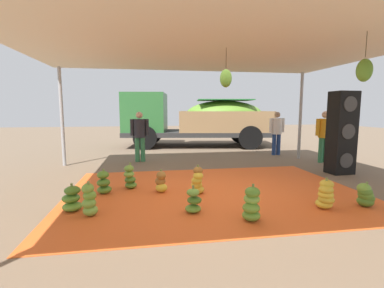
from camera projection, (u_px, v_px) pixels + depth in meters
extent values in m
plane|color=brown|center=(191.00, 164.00, 8.55)|extent=(40.00, 40.00, 0.00)
cube|color=#E05B23|center=(214.00, 192.00, 5.61)|extent=(5.86, 4.18, 0.01)
cylinder|color=#9EA0A5|center=(62.00, 117.00, 8.05)|extent=(0.10, 0.10, 2.89)
cylinder|color=#9EA0A5|center=(300.00, 116.00, 9.27)|extent=(0.10, 0.10, 2.89)
cube|color=beige|center=(216.00, 44.00, 5.24)|extent=(8.00, 7.00, 0.06)
cylinder|color=#4C422D|center=(226.00, 58.00, 5.47)|extent=(0.01, 0.01, 0.40)
ellipsoid|color=#518428|center=(226.00, 78.00, 5.52)|extent=(0.24, 0.24, 0.36)
cylinder|color=#4C422D|center=(366.00, 44.00, 4.32)|extent=(0.01, 0.01, 0.40)
ellipsoid|color=#518428|center=(364.00, 70.00, 4.37)|extent=(0.24, 0.24, 0.36)
ellipsoid|color=gold|center=(198.00, 190.00, 5.46)|extent=(0.27, 0.27, 0.16)
ellipsoid|color=gold|center=(197.00, 185.00, 5.45)|extent=(0.28, 0.28, 0.16)
ellipsoid|color=gold|center=(197.00, 180.00, 5.41)|extent=(0.29, 0.29, 0.16)
ellipsoid|color=gold|center=(198.00, 176.00, 5.38)|extent=(0.28, 0.28, 0.16)
ellipsoid|color=#996628|center=(198.00, 171.00, 5.41)|extent=(0.21, 0.21, 0.16)
cylinder|color=olive|center=(198.00, 168.00, 5.39)|extent=(0.04, 0.04, 0.12)
ellipsoid|color=#60932D|center=(251.00, 215.00, 4.13)|extent=(0.29, 0.29, 0.16)
ellipsoid|color=#60932D|center=(251.00, 208.00, 4.11)|extent=(0.31, 0.31, 0.16)
ellipsoid|color=#75A83D|center=(252.00, 199.00, 4.14)|extent=(0.34, 0.34, 0.16)
ellipsoid|color=#518428|center=(252.00, 192.00, 4.07)|extent=(0.25, 0.25, 0.16)
cylinder|color=olive|center=(253.00, 188.00, 4.09)|extent=(0.04, 0.04, 0.12)
ellipsoid|color=#60932D|center=(193.00, 209.00, 4.47)|extent=(0.35, 0.35, 0.12)
ellipsoid|color=#477523|center=(194.00, 200.00, 4.47)|extent=(0.33, 0.33, 0.12)
ellipsoid|color=#6B9E38|center=(193.00, 192.00, 4.44)|extent=(0.29, 0.29, 0.12)
cylinder|color=olive|center=(193.00, 189.00, 4.43)|extent=(0.04, 0.04, 0.12)
ellipsoid|color=#60932D|center=(72.00, 206.00, 4.53)|extent=(0.43, 0.43, 0.14)
ellipsoid|color=#518428|center=(71.00, 198.00, 4.54)|extent=(0.29, 0.29, 0.14)
ellipsoid|color=#477523|center=(72.00, 190.00, 4.52)|extent=(0.36, 0.36, 0.14)
cylinder|color=olive|center=(72.00, 187.00, 4.51)|extent=(0.04, 0.04, 0.12)
ellipsoid|color=#477523|center=(365.00, 201.00, 4.73)|extent=(0.38, 0.38, 0.18)
ellipsoid|color=#477523|center=(367.00, 198.00, 4.74)|extent=(0.36, 0.36, 0.18)
ellipsoid|color=#518428|center=(366.00, 195.00, 4.72)|extent=(0.27, 0.27, 0.18)
ellipsoid|color=#477523|center=(365.00, 192.00, 4.70)|extent=(0.24, 0.24, 0.18)
ellipsoid|color=#6B9E38|center=(364.00, 188.00, 4.72)|extent=(0.31, 0.31, 0.18)
cylinder|color=olive|center=(367.00, 185.00, 4.69)|extent=(0.04, 0.04, 0.12)
ellipsoid|color=#518428|center=(131.00, 185.00, 5.82)|extent=(0.28, 0.28, 0.14)
ellipsoid|color=#477523|center=(130.00, 180.00, 5.78)|extent=(0.31, 0.31, 0.14)
ellipsoid|color=#75A83D|center=(129.00, 174.00, 5.75)|extent=(0.31, 0.31, 0.14)
ellipsoid|color=#6B9E38|center=(129.00, 168.00, 5.74)|extent=(0.21, 0.21, 0.14)
cylinder|color=olive|center=(130.00, 165.00, 5.76)|extent=(0.04, 0.04, 0.12)
ellipsoid|color=gold|center=(161.00, 188.00, 5.55)|extent=(0.26, 0.26, 0.18)
ellipsoid|color=#996628|center=(160.00, 181.00, 5.57)|extent=(0.23, 0.23, 0.18)
ellipsoid|color=#996628|center=(161.00, 176.00, 5.52)|extent=(0.27, 0.27, 0.18)
cylinder|color=olive|center=(161.00, 172.00, 5.54)|extent=(0.04, 0.04, 0.12)
ellipsoid|color=#75A83D|center=(90.00, 210.00, 4.32)|extent=(0.32, 0.32, 0.17)
ellipsoid|color=#6B9E38|center=(89.00, 203.00, 4.30)|extent=(0.25, 0.25, 0.17)
ellipsoid|color=#60932D|center=(90.00, 196.00, 4.31)|extent=(0.24, 0.24, 0.17)
ellipsoid|color=#6B9E38|center=(88.00, 189.00, 4.29)|extent=(0.25, 0.25, 0.17)
cylinder|color=olive|center=(89.00, 185.00, 4.26)|extent=(0.04, 0.04, 0.12)
ellipsoid|color=gold|center=(324.00, 204.00, 4.64)|extent=(0.31, 0.31, 0.16)
ellipsoid|color=gold|center=(326.00, 199.00, 4.61)|extent=(0.29, 0.29, 0.16)
ellipsoid|color=gold|center=(326.00, 195.00, 4.61)|extent=(0.26, 0.26, 0.16)
ellipsoid|color=gold|center=(326.00, 190.00, 4.59)|extent=(0.32, 0.32, 0.16)
ellipsoid|color=gold|center=(327.00, 184.00, 4.64)|extent=(0.27, 0.27, 0.16)
cylinder|color=olive|center=(327.00, 181.00, 4.60)|extent=(0.04, 0.04, 0.12)
ellipsoid|color=#518428|center=(104.00, 190.00, 5.47)|extent=(0.37, 0.37, 0.15)
ellipsoid|color=#477523|center=(103.00, 183.00, 5.41)|extent=(0.33, 0.33, 0.15)
ellipsoid|color=#518428|center=(103.00, 175.00, 5.41)|extent=(0.30, 0.30, 0.15)
cylinder|color=olive|center=(104.00, 172.00, 5.41)|extent=(0.04, 0.04, 0.12)
cube|color=#2D2D2D|center=(197.00, 133.00, 12.58)|extent=(6.78, 3.32, 0.20)
cube|color=#2D6B33|center=(146.00, 112.00, 12.43)|extent=(2.12, 2.43, 1.70)
cube|color=#232D38|center=(125.00, 105.00, 12.38)|extent=(0.31, 1.89, 0.75)
cube|color=#99754C|center=(228.00, 122.00, 11.39)|extent=(4.00, 0.68, 0.90)
cube|color=#99754C|center=(221.00, 120.00, 13.67)|extent=(4.00, 0.68, 0.90)
cube|color=#99754C|center=(267.00, 121.00, 12.56)|extent=(0.43, 2.36, 0.90)
ellipsoid|color=#60932D|center=(224.00, 116.00, 12.50)|extent=(3.80, 2.50, 1.38)
cube|color=#237533|center=(224.00, 100.00, 12.41)|extent=(2.66, 2.15, 0.04)
cylinder|color=black|center=(145.00, 138.00, 11.48)|extent=(1.03, 0.43, 1.00)
cylinder|color=black|center=(152.00, 133.00, 13.65)|extent=(1.03, 0.43, 1.00)
cylinder|color=black|center=(250.00, 138.00, 11.55)|extent=(1.03, 0.43, 1.00)
cylinder|color=black|center=(240.00, 133.00, 13.71)|extent=(1.03, 0.43, 1.00)
cylinder|color=#337A4C|center=(321.00, 150.00, 8.69)|extent=(0.15, 0.15, 0.79)
cylinder|color=#337A4C|center=(326.00, 150.00, 8.72)|extent=(0.15, 0.15, 0.79)
cylinder|color=orange|center=(325.00, 128.00, 8.62)|extent=(0.36, 0.36, 0.60)
cylinder|color=orange|center=(318.00, 127.00, 8.57)|extent=(0.12, 0.12, 0.53)
cylinder|color=orange|center=(332.00, 127.00, 8.65)|extent=(0.12, 0.12, 0.53)
sphere|color=tan|center=(325.00, 115.00, 8.56)|extent=(0.21, 0.21, 0.21)
cylinder|color=navy|center=(274.00, 145.00, 10.12)|extent=(0.15, 0.15, 0.78)
cylinder|color=navy|center=(278.00, 144.00, 10.15)|extent=(0.15, 0.15, 0.78)
cylinder|color=silver|center=(277.00, 126.00, 10.05)|extent=(0.36, 0.36, 0.58)
cylinder|color=silver|center=(271.00, 125.00, 10.01)|extent=(0.11, 0.11, 0.52)
cylinder|color=silver|center=(283.00, 125.00, 10.09)|extent=(0.11, 0.11, 0.52)
sphere|color=#936B4C|center=(277.00, 115.00, 10.00)|extent=(0.21, 0.21, 0.21)
cylinder|color=#337A4C|center=(137.00, 150.00, 8.82)|extent=(0.15, 0.15, 0.78)
cylinder|color=#337A4C|center=(143.00, 149.00, 8.85)|extent=(0.15, 0.15, 0.78)
cylinder|color=#26262D|center=(140.00, 128.00, 8.75)|extent=(0.36, 0.36, 0.59)
cylinder|color=#26262D|center=(132.00, 127.00, 8.71)|extent=(0.11, 0.11, 0.52)
cylinder|color=#26262D|center=(147.00, 127.00, 8.78)|extent=(0.11, 0.11, 0.52)
sphere|color=tan|center=(139.00, 115.00, 8.70)|extent=(0.21, 0.21, 0.21)
cube|color=black|center=(340.00, 159.00, 7.20)|extent=(0.62, 0.50, 0.77)
cylinder|color=#383838|center=(346.00, 161.00, 6.96)|extent=(0.38, 0.04, 0.38)
cube|color=black|center=(342.00, 131.00, 7.11)|extent=(0.62, 0.50, 0.71)
cylinder|color=#383838|center=(349.00, 131.00, 6.87)|extent=(0.38, 0.04, 0.38)
cube|color=black|center=(344.00, 104.00, 7.02)|extent=(0.62, 0.50, 0.66)
cylinder|color=#383838|center=(350.00, 104.00, 6.79)|extent=(0.38, 0.04, 0.38)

